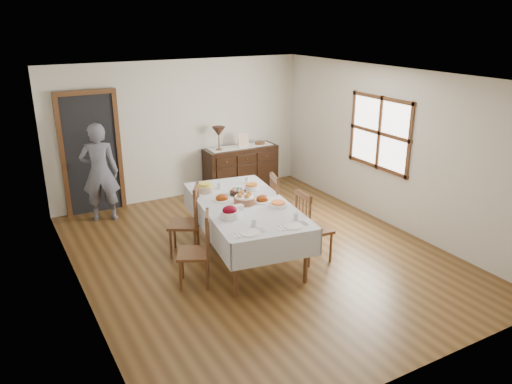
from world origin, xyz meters
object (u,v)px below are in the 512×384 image
chair_right_near (311,226)px  sideboard (241,168)px  chair_left_far (188,220)px  table_lamp (219,132)px  person (99,169)px  dining_table (245,210)px  chair_left_near (198,249)px  chair_right_far (283,207)px

chair_right_near → sideboard: size_ratio=0.72×
chair_left_far → table_lamp: table_lamp is taller
sideboard → person: size_ratio=0.81×
table_lamp → dining_table: bearing=-107.9°
chair_left_near → person: (-0.55, 2.86, 0.40)m
table_lamp → person: bearing=-174.6°
chair_left_near → sideboard: bearing=169.6°
chair_right_far → sideboard: (0.53, 2.42, -0.09)m
dining_table → sideboard: size_ratio=1.73×
chair_right_near → person: 3.76m
dining_table → chair_right_far: size_ratio=2.41×
chair_left_far → table_lamp: bearing=174.3°
sideboard → table_lamp: size_ratio=3.21×
chair_left_near → sideboard: (2.25, 3.09, -0.06)m
dining_table → person: (-1.47, 2.43, 0.18)m
table_lamp → sideboard: bearing=1.0°
chair_left_near → sideboard: size_ratio=0.68×
dining_table → chair_right_near: size_ratio=2.41×
chair_left_far → chair_right_near: 1.79m
chair_left_near → chair_right_far: bearing=136.9°
chair_left_near → chair_right_near: bearing=110.6°
chair_left_near → chair_right_near: (1.68, -0.15, 0.03)m
dining_table → table_lamp: size_ratio=5.56×
chair_left_far → chair_right_near: bearing=83.6°
person → table_lamp: 2.36m
chair_left_near → sideboard: 3.82m
dining_table → chair_left_near: size_ratio=2.54×
chair_left_far → person: size_ratio=0.58×
chair_right_near → table_lamp: 3.31m
person → table_lamp: size_ratio=3.96×
dining_table → table_lamp: table_lamp is taller
dining_table → person: bearing=129.7°
chair_right_near → chair_right_far: size_ratio=1.00×
dining_table → table_lamp: bearing=80.5°
chair_right_near → sideboard: chair_right_near is taller
dining_table → sideboard: bearing=71.8°
person → chair_right_near: bearing=144.3°
dining_table → chair_right_far: 0.86m
chair_right_far → person: (-2.28, 2.19, 0.37)m
chair_right_far → dining_table: bearing=123.0°
person → chair_left_near: bearing=118.7°
dining_table → chair_left_far: bearing=153.6°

